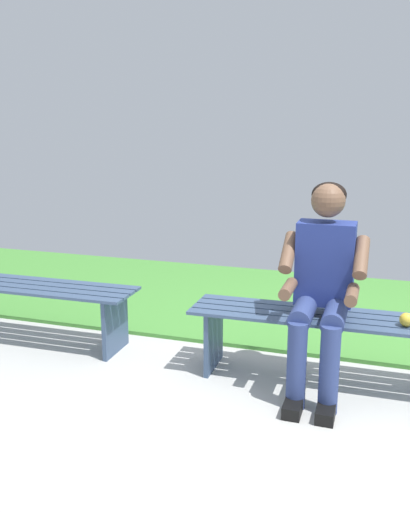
# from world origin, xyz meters

# --- Properties ---
(ground_plane) EXTENTS (10.00, 7.00, 0.04)m
(ground_plane) POSITION_xyz_m (1.20, 1.00, -0.02)
(ground_plane) COLOR #B2B2AD
(grass_strip) EXTENTS (9.00, 2.14, 0.03)m
(grass_strip) POSITION_xyz_m (1.20, -1.42, 0.01)
(grass_strip) COLOR #478C38
(grass_strip) RESTS_ON ground
(bench_near) EXTENTS (1.90, 0.42, 0.44)m
(bench_near) POSITION_xyz_m (0.00, 0.00, 0.34)
(bench_near) COLOR #384C6B
(bench_near) RESTS_ON ground
(bench_far) EXTENTS (1.93, 0.42, 0.44)m
(bench_far) POSITION_xyz_m (2.40, -0.00, 0.34)
(bench_far) COLOR #384C6B
(bench_far) RESTS_ON ground
(person_seated) EXTENTS (0.50, 0.69, 1.25)m
(person_seated) POSITION_xyz_m (0.13, 0.10, 0.68)
(person_seated) COLOR navy
(person_seated) RESTS_ON ground
(apple) EXTENTS (0.08, 0.08, 0.08)m
(apple) POSITION_xyz_m (-0.35, 0.05, 0.48)
(apple) COLOR gold
(apple) RESTS_ON bench_near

